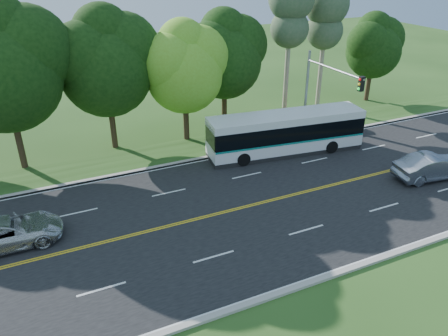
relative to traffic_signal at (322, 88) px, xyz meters
name	(u,v)px	position (x,y,z in m)	size (l,w,h in m)	color
ground	(280,198)	(-6.49, -5.40, -4.67)	(120.00, 120.00, 0.00)	#264918
road	(280,198)	(-6.49, -5.40, -4.66)	(60.00, 14.00, 0.02)	black
curb_north	(230,153)	(-6.49, 1.75, -4.60)	(60.00, 0.30, 0.15)	#ADA69C
curb_south	(359,266)	(-6.49, -12.55, -4.60)	(60.00, 0.30, 0.15)	#ADA69C
grass_verge	(220,144)	(-6.49, 3.60, -4.62)	(60.00, 4.00, 0.10)	#264918
lane_markings	(279,198)	(-6.59, -5.40, -4.65)	(57.60, 13.82, 0.00)	gold
tree_row	(137,56)	(-11.65, 6.73, 2.06)	(44.70, 9.10, 13.84)	black
bougainvillea_hedge	(304,125)	(0.69, 2.75, -3.95)	(9.50, 2.25, 1.50)	maroon
traffic_signal	(322,88)	(0.00, 0.00, 0.00)	(0.42, 6.10, 7.00)	gray
transit_bus	(286,134)	(-2.72, 0.22, -3.15)	(11.81, 3.89, 3.04)	white
sedan	(432,167)	(3.90, -7.33, -3.81)	(1.77, 5.09, 1.68)	slate
suv	(8,232)	(-21.60, -3.56, -3.91)	(2.47, 5.35, 1.49)	silver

